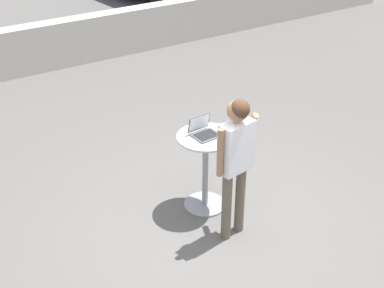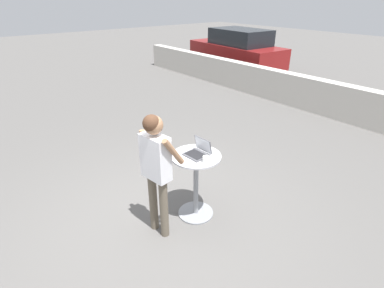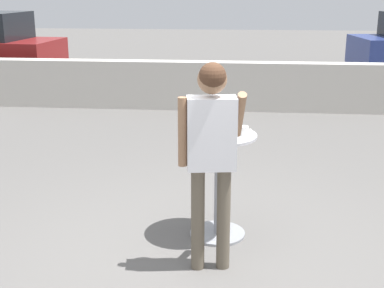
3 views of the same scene
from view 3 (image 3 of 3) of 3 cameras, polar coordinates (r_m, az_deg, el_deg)
name	(u,v)px [view 3 (image 3 of 3)]	position (r m, az deg, el deg)	size (l,w,h in m)	color
ground_plane	(195,259)	(4.66, 0.34, -12.19)	(50.00, 50.00, 0.00)	#5B5956
pavement_kerb	(223,86)	(10.04, 3.33, 6.22)	(18.00, 0.35, 0.89)	beige
cafe_table	(218,175)	(4.85, 2.82, -3.33)	(0.68, 0.68, 0.98)	gray
laptop	(219,128)	(4.76, 2.87, 1.72)	(0.31, 0.31, 0.22)	#515156
coffee_mug	(244,131)	(4.70, 5.56, 1.41)	(0.12, 0.09, 0.08)	white
standing_person	(211,142)	(4.12, 2.08, 0.21)	(0.52, 0.41, 1.70)	brown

